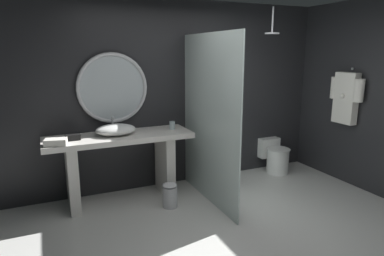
% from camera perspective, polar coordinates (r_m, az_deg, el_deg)
% --- Properties ---
extents(ground_plane, '(5.76, 5.76, 0.00)m').
position_cam_1_polar(ground_plane, '(3.66, 8.55, -18.73)').
color(ground_plane, silver).
extents(back_wall_panel, '(4.80, 0.10, 2.60)m').
position_cam_1_polar(back_wall_panel, '(4.86, -3.04, 5.62)').
color(back_wall_panel, '#232326').
rests_on(back_wall_panel, ground_plane).
extents(side_wall_right, '(0.10, 2.47, 2.60)m').
position_cam_1_polar(side_wall_right, '(5.32, 26.36, 4.93)').
color(side_wall_right, '#232326').
rests_on(side_wall_right, ground_plane).
extents(vanity_counter, '(1.82, 0.59, 0.88)m').
position_cam_1_polar(vanity_counter, '(4.42, -11.97, -4.75)').
color(vanity_counter, silver).
rests_on(vanity_counter, ground_plane).
extents(vessel_sink, '(0.50, 0.41, 0.20)m').
position_cam_1_polar(vessel_sink, '(4.35, -12.73, -0.26)').
color(vessel_sink, white).
rests_on(vessel_sink, vanity_counter).
extents(tumbler_cup, '(0.07, 0.07, 0.11)m').
position_cam_1_polar(tumbler_cup, '(4.55, -3.36, 0.47)').
color(tumbler_cup, silver).
rests_on(tumbler_cup, vanity_counter).
extents(tissue_box, '(0.17, 0.10, 0.07)m').
position_cam_1_polar(tissue_box, '(4.23, -19.45, -1.48)').
color(tissue_box, black).
rests_on(tissue_box, vanity_counter).
extents(round_wall_mirror, '(0.92, 0.05, 0.92)m').
position_cam_1_polar(round_wall_mirror, '(4.52, -13.22, 6.54)').
color(round_wall_mirror, silver).
extents(shower_glass_panel, '(0.02, 1.50, 2.13)m').
position_cam_1_polar(shower_glass_panel, '(4.24, 2.89, 1.31)').
color(shower_glass_panel, silver).
rests_on(shower_glass_panel, ground_plane).
extents(rain_shower_head, '(0.20, 0.20, 0.36)m').
position_cam_1_polar(rain_shower_head, '(4.97, 13.34, 15.66)').
color(rain_shower_head, silver).
extents(hanging_bathrobe, '(0.20, 0.54, 0.79)m').
position_cam_1_polar(hanging_bathrobe, '(5.28, 24.52, 4.99)').
color(hanging_bathrobe, silver).
extents(toilet, '(0.36, 0.52, 0.52)m').
position_cam_1_polar(toilet, '(5.62, 13.87, -4.77)').
color(toilet, white).
rests_on(toilet, ground_plane).
extents(waste_bin, '(0.18, 0.18, 0.32)m').
position_cam_1_polar(waste_bin, '(4.30, -3.74, -11.17)').
color(waste_bin, silver).
rests_on(waste_bin, ground_plane).
extents(folded_hand_towel, '(0.26, 0.20, 0.07)m').
position_cam_1_polar(folded_hand_towel, '(4.07, -21.99, -2.21)').
color(folded_hand_towel, silver).
rests_on(folded_hand_towel, vanity_counter).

